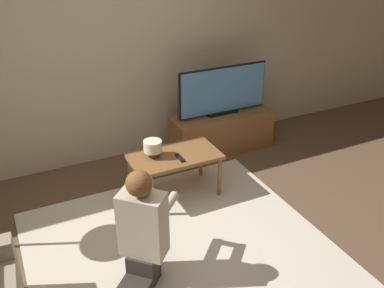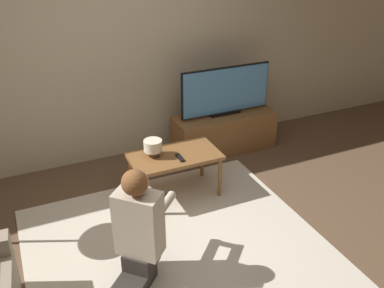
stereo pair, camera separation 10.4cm
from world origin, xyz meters
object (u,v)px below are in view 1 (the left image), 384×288
(table_lamp, at_px, (153,147))
(coffee_table, at_px, (174,159))
(tv, at_px, (223,91))
(person_kneeling, at_px, (142,231))

(table_lamp, bearing_deg, coffee_table, -15.96)
(tv, distance_m, person_kneeling, 2.33)
(person_kneeling, bearing_deg, tv, -89.94)
(table_lamp, bearing_deg, person_kneeling, -115.44)
(person_kneeling, xyz_separation_m, table_lamp, (0.49, 1.03, 0.09))
(tv, bearing_deg, table_lamp, -151.13)
(coffee_table, xyz_separation_m, person_kneeling, (-0.69, -0.98, 0.06))
(coffee_table, distance_m, table_lamp, 0.26)
(tv, xyz_separation_m, table_lamp, (-1.12, -0.62, -0.19))
(person_kneeling, bearing_deg, coffee_table, -80.90)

